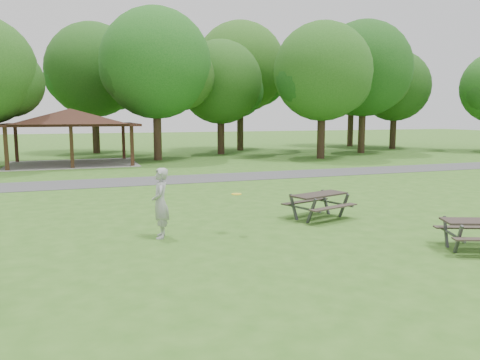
# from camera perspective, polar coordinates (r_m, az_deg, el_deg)

# --- Properties ---
(ground) EXTENTS (160.00, 160.00, 0.00)m
(ground) POSITION_cam_1_polar(r_m,az_deg,el_deg) (10.96, 2.12, -9.74)
(ground) COLOR #33631C
(ground) RESTS_ON ground
(asphalt_path) EXTENTS (120.00, 3.20, 0.02)m
(asphalt_path) POSITION_cam_1_polar(r_m,az_deg,el_deg) (24.24, -10.21, -0.05)
(asphalt_path) COLOR #424245
(asphalt_path) RESTS_ON ground
(pavilion) EXTENTS (8.60, 7.01, 3.76)m
(pavilion) POSITION_cam_1_polar(r_m,az_deg,el_deg) (33.70, -19.97, 7.02)
(pavilion) COLOR #352213
(pavilion) RESTS_ON ground
(tree_row_e) EXTENTS (8.40, 8.00, 11.02)m
(tree_row_e) POSITION_cam_1_polar(r_m,az_deg,el_deg) (35.41, -10.07, 13.42)
(tree_row_e) COLOR #332116
(tree_row_e) RESTS_ON ground
(tree_row_f) EXTENTS (7.35, 7.00, 9.55)m
(tree_row_f) POSITION_cam_1_polar(r_m,az_deg,el_deg) (40.13, -2.27, 11.53)
(tree_row_f) COLOR black
(tree_row_f) RESTS_ON ground
(tree_row_g) EXTENTS (7.77, 7.40, 10.25)m
(tree_row_g) POSITION_cam_1_polar(r_m,az_deg,el_deg) (36.59, 10.13, 12.53)
(tree_row_g) COLOR black
(tree_row_g) RESTS_ON ground
(tree_row_h) EXTENTS (8.61, 8.20, 11.37)m
(tree_row_h) POSITION_cam_1_polar(r_m,az_deg,el_deg) (42.77, 14.95, 12.64)
(tree_row_h) COLOR #302115
(tree_row_h) RESTS_ON ground
(tree_row_i) EXTENTS (7.14, 6.80, 9.52)m
(tree_row_i) POSITION_cam_1_polar(r_m,az_deg,el_deg) (49.03, 18.42, 10.57)
(tree_row_i) COLOR black
(tree_row_i) RESTS_ON ground
(tree_deep_b) EXTENTS (8.40, 8.00, 11.13)m
(tree_deep_b) POSITION_cam_1_polar(r_m,az_deg,el_deg) (42.92, -17.31, 12.35)
(tree_deep_b) COLOR black
(tree_deep_b) RESTS_ON ground
(tree_deep_c) EXTENTS (8.82, 8.40, 11.90)m
(tree_deep_c) POSITION_cam_1_polar(r_m,az_deg,el_deg) (44.53, 0.15, 13.25)
(tree_deep_c) COLOR #2F2115
(tree_deep_c) RESTS_ON ground
(tree_deep_d) EXTENTS (8.40, 8.00, 11.27)m
(tree_deep_d) POSITION_cam_1_polar(r_m,az_deg,el_deg) (51.62, 13.57, 11.84)
(tree_deep_d) COLOR #302115
(tree_deep_d) RESTS_ON ground
(picnic_table_middle) EXTENTS (2.30, 2.05, 0.84)m
(picnic_table_middle) POSITION_cam_1_polar(r_m,az_deg,el_deg) (15.32, 9.61, -2.37)
(picnic_table_middle) COLOR black
(picnic_table_middle) RESTS_ON ground
(frisbee_in_flight) EXTENTS (0.35, 0.35, 0.02)m
(frisbee_in_flight) POSITION_cam_1_polar(r_m,az_deg,el_deg) (12.96, -0.43, -1.72)
(frisbee_in_flight) COLOR yellow
(frisbee_in_flight) RESTS_ON ground
(frisbee_thrower) EXTENTS (0.58, 0.77, 1.92)m
(frisbee_thrower) POSITION_cam_1_polar(r_m,az_deg,el_deg) (12.85, -9.67, -2.79)
(frisbee_thrower) COLOR #9F9FA1
(frisbee_thrower) RESTS_ON ground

